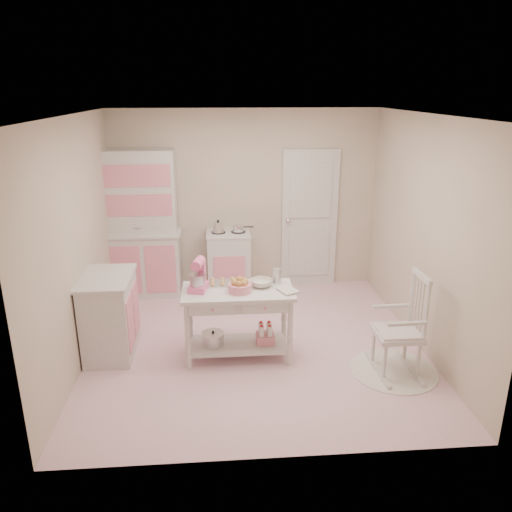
{
  "coord_description": "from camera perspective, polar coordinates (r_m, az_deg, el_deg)",
  "views": [
    {
      "loc": [
        -0.41,
        -5.2,
        2.86
      ],
      "look_at": [
        0.03,
        0.26,
        1.01
      ],
      "focal_mm": 35.0,
      "sensor_mm": 36.0,
      "label": 1
    }
  ],
  "objects": [
    {
      "name": "room_shell",
      "position": [
        5.35,
        -0.05,
        5.6
      ],
      "size": [
        3.84,
        3.84,
        2.62
      ],
      "color": "pink",
      "rests_on": "ground"
    },
    {
      "name": "door",
      "position": [
        7.43,
        6.14,
        4.23
      ],
      "size": [
        0.82,
        0.05,
        2.04
      ],
      "primitive_type": "cube",
      "color": "silver",
      "rests_on": "ground"
    },
    {
      "name": "hutch",
      "position": [
        7.17,
        -12.86,
        3.5
      ],
      "size": [
        1.06,
        0.5,
        2.08
      ],
      "primitive_type": "cube",
      "color": "silver",
      "rests_on": "ground"
    },
    {
      "name": "stove",
      "position": [
        7.22,
        -3.12,
        -0.77
      ],
      "size": [
        0.62,
        0.57,
        0.92
      ],
      "primitive_type": "cube",
      "color": "silver",
      "rests_on": "ground"
    },
    {
      "name": "base_cabinet",
      "position": [
        5.81,
        -16.35,
        -6.51
      ],
      "size": [
        0.54,
        0.84,
        0.92
      ],
      "primitive_type": "cube",
      "color": "silver",
      "rests_on": "ground"
    },
    {
      "name": "lace_rug",
      "position": [
        5.63,
        15.45,
        -12.49
      ],
      "size": [
        0.92,
        0.92,
        0.01
      ],
      "primitive_type": "cylinder",
      "color": "white",
      "rests_on": "ground"
    },
    {
      "name": "rocking_chair",
      "position": [
        5.38,
        15.95,
        -7.51
      ],
      "size": [
        0.51,
        0.74,
        1.1
      ],
      "primitive_type": "cube",
      "rotation": [
        0.0,
        0.0,
        0.04
      ],
      "color": "silver",
      "rests_on": "ground"
    },
    {
      "name": "work_table",
      "position": [
        5.53,
        -2.04,
        -7.71
      ],
      "size": [
        1.2,
        0.6,
        0.8
      ],
      "primitive_type": "cube",
      "color": "silver",
      "rests_on": "ground"
    },
    {
      "name": "stand_mixer",
      "position": [
        5.33,
        -6.65,
        -2.23
      ],
      "size": [
        0.26,
        0.32,
        0.34
      ],
      "primitive_type": "cube",
      "rotation": [
        0.0,
        0.0,
        -0.23
      ],
      "color": "pink",
      "rests_on": "work_table"
    },
    {
      "name": "cookie_tray",
      "position": [
        5.53,
        -3.73,
        -3.13
      ],
      "size": [
        0.34,
        0.24,
        0.02
      ],
      "primitive_type": "cube",
      "color": "silver",
      "rests_on": "work_table"
    },
    {
      "name": "bread_basket",
      "position": [
        5.31,
        -1.86,
        -3.63
      ],
      "size": [
        0.25,
        0.25,
        0.09
      ],
      "primitive_type": "cylinder",
      "color": "pink",
      "rests_on": "work_table"
    },
    {
      "name": "mixing_bowl",
      "position": [
        5.44,
        0.6,
        -3.11
      ],
      "size": [
        0.24,
        0.24,
        0.08
      ],
      "primitive_type": "imported",
      "color": "beige",
      "rests_on": "work_table"
    },
    {
      "name": "metal_pitcher",
      "position": [
        5.52,
        2.39,
        -2.29
      ],
      "size": [
        0.1,
        0.1,
        0.17
      ],
      "primitive_type": "cylinder",
      "color": "silver",
      "rests_on": "work_table"
    },
    {
      "name": "recipe_book",
      "position": [
        5.29,
        2.85,
        -4.12
      ],
      "size": [
        0.25,
        0.28,
        0.02
      ],
      "primitive_type": "imported",
      "rotation": [
        0.0,
        0.0,
        0.43
      ],
      "color": "beige",
      "rests_on": "work_table"
    }
  ]
}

